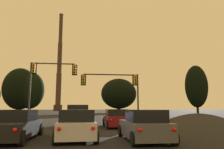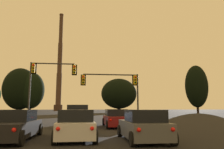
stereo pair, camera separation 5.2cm
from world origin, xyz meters
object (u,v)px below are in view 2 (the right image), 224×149
(sedan_right_lane_front, at_px, (116,119))
(traffic_light_overhead_left, at_px, (46,76))
(sedan_left_lane_second, at_px, (14,126))
(traffic_light_overhead_right, at_px, (118,85))
(hatchback_right_lane_second, at_px, (143,126))
(pickup_truck_center_lane_front, at_px, (77,117))
(hatchback_center_lane_second, at_px, (76,126))
(smokestack, at_px, (59,72))

(sedan_right_lane_front, xyz_separation_m, traffic_light_overhead_left, (-7.01, 6.65, 4.35))
(sedan_left_lane_second, xyz_separation_m, traffic_light_overhead_right, (7.04, 13.18, 3.52))
(hatchback_right_lane_second, relative_size, traffic_light_overhead_right, 0.61)
(traffic_light_overhead_right, bearing_deg, traffic_light_overhead_left, 178.60)
(traffic_light_overhead_right, bearing_deg, pickup_truck_center_lane_front, -129.14)
(hatchback_center_lane_second, bearing_deg, sedan_right_lane_front, 65.44)
(pickup_truck_center_lane_front, relative_size, smokestack, 0.09)
(pickup_truck_center_lane_front, distance_m, smokestack, 120.12)
(hatchback_center_lane_second, height_order, traffic_light_overhead_left, traffic_light_overhead_left)
(sedan_left_lane_second, relative_size, smokestack, 0.08)
(hatchback_right_lane_second, xyz_separation_m, hatchback_center_lane_second, (-3.17, 0.80, 0.00))
(smokestack, bearing_deg, hatchback_right_lane_second, -81.15)
(sedan_right_lane_front, xyz_separation_m, traffic_light_overhead_right, (1.11, 6.45, 3.52))
(hatchback_right_lane_second, distance_m, hatchback_center_lane_second, 3.27)
(pickup_truck_center_lane_front, distance_m, traffic_light_overhead_left, 7.92)
(hatchback_center_lane_second, distance_m, smokestack, 128.03)
(pickup_truck_center_lane_front, bearing_deg, sedan_right_lane_front, -17.83)
(hatchback_right_lane_second, height_order, traffic_light_overhead_left, traffic_light_overhead_left)
(sedan_right_lane_front, distance_m, smokestack, 121.70)
(sedan_left_lane_second, height_order, hatchback_center_lane_second, hatchback_center_lane_second)
(smokestack, bearing_deg, hatchback_center_lane_second, -82.52)
(pickup_truck_center_lane_front, height_order, smokestack, smokestack)
(pickup_truck_center_lane_front, relative_size, traffic_light_overhead_right, 0.83)
(hatchback_center_lane_second, relative_size, traffic_light_overhead_right, 0.62)
(sedan_right_lane_front, bearing_deg, smokestack, 99.48)
(hatchback_right_lane_second, distance_m, sedan_left_lane_second, 6.25)
(hatchback_center_lane_second, distance_m, traffic_light_overhead_right, 14.43)
(traffic_light_overhead_right, height_order, traffic_light_overhead_left, traffic_light_overhead_left)
(traffic_light_overhead_left, bearing_deg, smokestack, 96.32)
(sedan_right_lane_front, bearing_deg, sedan_left_lane_second, -131.26)
(hatchback_right_lane_second, xyz_separation_m, sedan_right_lane_front, (-0.23, 7.74, 0.00))
(sedan_left_lane_second, xyz_separation_m, pickup_truck_center_lane_front, (2.70, 7.84, 0.14))
(sedan_right_lane_front, distance_m, pickup_truck_center_lane_front, 3.42)
(sedan_left_lane_second, relative_size, hatchback_center_lane_second, 1.14)
(sedan_left_lane_second, xyz_separation_m, sedan_right_lane_front, (5.93, 6.73, 0.00))
(sedan_left_lane_second, relative_size, pickup_truck_center_lane_front, 0.85)
(sedan_left_lane_second, height_order, smokestack, smokestack)
(sedan_right_lane_front, relative_size, smokestack, 0.08)
(hatchback_right_lane_second, bearing_deg, traffic_light_overhead_right, 86.27)
(traffic_light_overhead_right, distance_m, smokestack, 114.99)
(smokestack, bearing_deg, pickup_truck_center_lane_front, -82.15)
(hatchback_center_lane_second, xyz_separation_m, traffic_light_overhead_right, (4.05, 13.40, 3.53))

